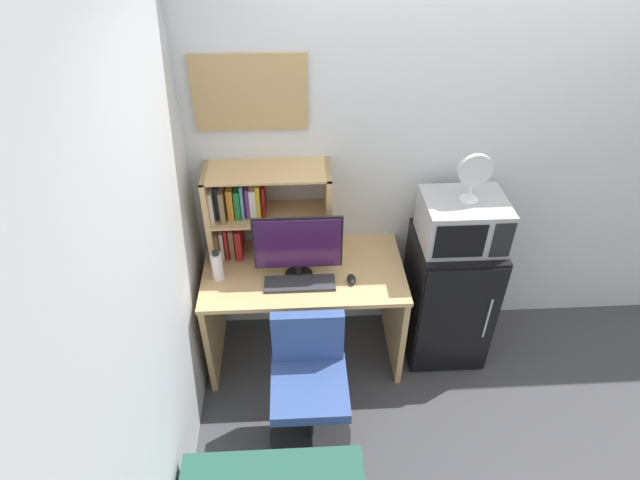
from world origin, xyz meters
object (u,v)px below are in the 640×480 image
object	(u,v)px
computer_mouse	(351,279)
desk_fan	(474,174)
monitor	(298,245)
wall_corkboard	(250,93)
microwave	(463,221)
desk_chair	(309,391)
keyboard	(300,283)
hutch_bookshelf	(252,209)
mini_fridge	(448,296)
water_bottle	(217,266)

from	to	relation	value
computer_mouse	desk_fan	bearing A→B (deg)	12.98
monitor	wall_corkboard	distance (m)	0.90
microwave	wall_corkboard	distance (m)	1.44
microwave	desk_fan	distance (m)	0.33
desk_chair	keyboard	bearing A→B (deg)	94.06
hutch_bookshelf	desk_chair	world-z (taller)	hutch_bookshelf
computer_mouse	monitor	bearing A→B (deg)	167.66
desk_fan	keyboard	bearing A→B (deg)	-170.32
mini_fridge	wall_corkboard	xyz separation A→B (m)	(-1.22, 0.29, 1.31)
monitor	computer_mouse	bearing A→B (deg)	-12.34
hutch_bookshelf	monitor	size ratio (longest dim) A/B	1.42
desk_fan	wall_corkboard	bearing A→B (deg)	166.62
desk_fan	hutch_bookshelf	bearing A→B (deg)	172.37
mini_fridge	wall_corkboard	world-z (taller)	wall_corkboard
keyboard	computer_mouse	world-z (taller)	computer_mouse
keyboard	desk_chair	distance (m)	0.62
hutch_bookshelf	desk_fan	xyz separation A→B (m)	(1.27, -0.17, 0.30)
desk_fan	wall_corkboard	xyz separation A→B (m)	(-1.24, 0.29, 0.38)
desk_fan	wall_corkboard	size ratio (longest dim) A/B	0.48
wall_corkboard	keyboard	bearing A→B (deg)	-62.39
hutch_bookshelf	mini_fridge	xyz separation A→B (m)	(1.26, -0.17, -0.63)
microwave	desk_fan	xyz separation A→B (m)	(0.01, -0.01, 0.33)
wall_corkboard	computer_mouse	bearing A→B (deg)	-39.27
water_bottle	microwave	world-z (taller)	microwave
computer_mouse	wall_corkboard	xyz separation A→B (m)	(-0.55, 0.45, 0.99)
monitor	water_bottle	size ratio (longest dim) A/B	2.58
computer_mouse	desk_chair	size ratio (longest dim) A/B	0.11
hutch_bookshelf	wall_corkboard	distance (m)	0.69
water_bottle	wall_corkboard	bearing A→B (deg)	56.59
computer_mouse	water_bottle	bearing A→B (deg)	174.47
keyboard	water_bottle	distance (m)	0.50
water_bottle	microwave	size ratio (longest dim) A/B	0.42
keyboard	mini_fridge	bearing A→B (deg)	9.95
computer_mouse	microwave	size ratio (longest dim) A/B	0.19
keyboard	microwave	bearing A→B (deg)	10.12
desk_chair	water_bottle	bearing A→B (deg)	132.66
monitor	computer_mouse	size ratio (longest dim) A/B	5.71
mini_fridge	desk_chair	world-z (taller)	mini_fridge
desk_chair	computer_mouse	bearing A→B (deg)	60.64
monitor	wall_corkboard	size ratio (longest dim) A/B	0.82
microwave	mini_fridge	bearing A→B (deg)	-90.08
microwave	desk_chair	xyz separation A→B (m)	(-0.95, -0.65, -0.68)
microwave	desk_fan	size ratio (longest dim) A/B	1.60
keyboard	mini_fridge	xyz separation A→B (m)	(0.98, 0.17, -0.31)
keyboard	wall_corkboard	size ratio (longest dim) A/B	0.66
water_bottle	wall_corkboard	distance (m)	1.02
monitor	desk_chair	xyz separation A→B (m)	(0.04, -0.56, -0.61)
hutch_bookshelf	monitor	distance (m)	0.39
hutch_bookshelf	computer_mouse	size ratio (longest dim) A/B	8.11
keyboard	water_bottle	bearing A→B (deg)	169.67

